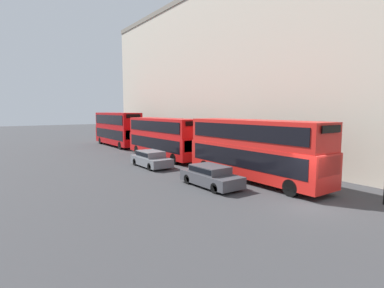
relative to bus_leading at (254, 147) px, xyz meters
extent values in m
plane|color=#38383A|center=(-1.60, -5.35, -2.33)|extent=(200.00, 200.00, 0.00)
cube|color=beige|center=(5.40, -5.35, 6.72)|extent=(1.00, 80.00, 18.10)
cube|color=red|center=(0.00, 0.01, -0.91)|extent=(2.55, 11.09, 2.14)
cube|color=red|center=(0.00, 0.01, 1.02)|extent=(2.50, 10.87, 1.71)
cube|color=black|center=(0.00, 0.01, -0.65)|extent=(2.59, 10.21, 1.20)
cube|color=black|center=(0.00, 0.01, 1.11)|extent=(2.59, 10.21, 1.03)
cube|color=black|center=(0.00, -5.51, -0.48)|extent=(2.17, 0.06, 1.07)
cube|color=black|center=(0.00, -5.51, 1.54)|extent=(1.78, 0.06, 0.41)
cylinder|color=black|center=(-1.12, -3.94, -1.83)|extent=(0.30, 1.00, 1.00)
cylinder|color=black|center=(1.13, -3.94, -1.83)|extent=(0.30, 1.00, 1.00)
cylinder|color=black|center=(-1.12, 3.95, -1.83)|extent=(0.30, 1.00, 1.00)
cylinder|color=black|center=(1.13, 3.95, -1.83)|extent=(0.30, 1.00, 1.00)
cube|color=red|center=(0.00, 12.47, -0.97)|extent=(2.55, 11.01, 2.01)
cube|color=red|center=(0.00, 12.47, 0.89)|extent=(2.50, 10.79, 1.70)
cube|color=black|center=(0.00, 12.47, -0.73)|extent=(2.59, 10.13, 1.13)
cube|color=black|center=(0.00, 12.47, 0.97)|extent=(2.59, 10.13, 1.02)
cube|color=black|center=(0.00, 6.99, -0.57)|extent=(2.17, 0.06, 1.01)
cube|color=black|center=(0.00, 6.99, 1.40)|extent=(1.78, 0.06, 0.41)
cylinder|color=black|center=(-1.12, 8.56, -1.83)|extent=(0.30, 1.00, 1.00)
cylinder|color=black|center=(1.13, 8.56, -1.83)|extent=(0.30, 1.00, 1.00)
cylinder|color=black|center=(-1.12, 16.37, -1.83)|extent=(0.30, 1.00, 1.00)
cylinder|color=black|center=(1.13, 16.37, -1.83)|extent=(0.30, 1.00, 1.00)
cube|color=#B20C0F|center=(0.00, 25.08, -0.87)|extent=(2.55, 10.79, 2.22)
cube|color=#B20C0F|center=(0.00, 25.08, 1.24)|extent=(2.50, 10.57, 1.98)
cube|color=black|center=(0.00, 25.08, -0.60)|extent=(2.59, 9.93, 1.24)
cube|color=black|center=(0.00, 25.08, 1.34)|extent=(2.59, 9.93, 1.19)
cube|color=black|center=(0.00, 19.71, -0.42)|extent=(2.17, 0.06, 1.11)
cube|color=black|center=(0.00, 19.71, 1.83)|extent=(1.78, 0.06, 0.48)
cylinder|color=black|center=(-1.12, 21.28, -1.83)|extent=(0.30, 1.00, 1.00)
cylinder|color=black|center=(1.13, 21.28, -1.83)|extent=(0.30, 1.00, 1.00)
cylinder|color=black|center=(-1.12, 28.87, -1.83)|extent=(0.30, 1.00, 1.00)
cylinder|color=black|center=(1.13, 28.87, -1.83)|extent=(0.30, 1.00, 1.00)
cube|color=#47474C|center=(-3.40, 0.43, -1.80)|extent=(1.88, 4.44, 0.69)
cube|color=#47474C|center=(-3.40, 0.54, -1.22)|extent=(1.66, 2.44, 0.47)
cube|color=black|center=(-3.40, 0.54, -1.20)|extent=(1.69, 2.32, 0.30)
cylinder|color=black|center=(-4.23, -0.99, -2.01)|extent=(0.22, 0.64, 0.64)
cylinder|color=black|center=(-2.57, -0.99, -2.01)|extent=(0.22, 0.64, 0.64)
cylinder|color=black|center=(-4.23, 1.85, -2.01)|extent=(0.22, 0.64, 0.64)
cylinder|color=black|center=(-2.57, 1.85, -2.01)|extent=(0.22, 0.64, 0.64)
cube|color=slate|center=(-3.40, 8.66, -1.80)|extent=(1.90, 4.44, 0.70)
cube|color=slate|center=(-3.40, 8.77, -1.20)|extent=(1.67, 2.44, 0.51)
cube|color=black|center=(-3.40, 8.77, -1.17)|extent=(1.71, 2.32, 0.32)
cylinder|color=black|center=(-4.24, 7.24, -2.01)|extent=(0.22, 0.64, 0.64)
cylinder|color=black|center=(-2.56, 7.24, -2.01)|extent=(0.22, 0.64, 0.64)
cylinder|color=black|center=(-4.24, 10.08, -2.01)|extent=(0.22, 0.64, 0.64)
cylinder|color=black|center=(-2.56, 10.08, -2.01)|extent=(0.22, 0.64, 0.64)
cylinder|color=#334C6B|center=(2.12, 17.93, -1.62)|extent=(0.36, 0.36, 1.41)
sphere|color=tan|center=(2.12, 17.93, -0.81)|extent=(0.22, 0.22, 0.22)
camera|label=1|loc=(-15.22, -14.21, 2.52)|focal=28.00mm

